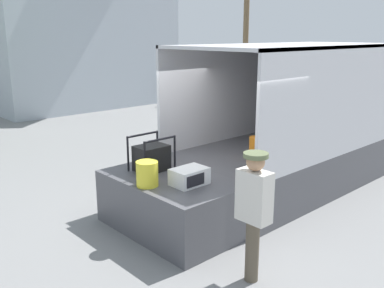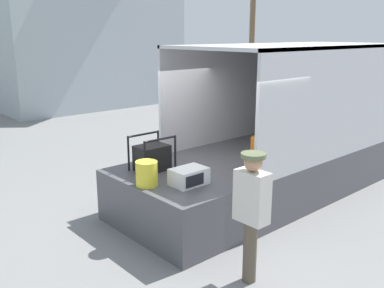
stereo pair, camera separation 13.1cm
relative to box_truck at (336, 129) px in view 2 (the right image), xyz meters
name	(u,v)px [view 2 (the right image)]	position (x,y,z in m)	size (l,w,h in m)	color
ground_plane	(202,217)	(-4.36, 0.00, -0.98)	(160.00, 160.00, 0.00)	gray
box_truck	(336,129)	(0.00, 0.00, 0.00)	(7.42, 2.42, 2.97)	white
tailgate_deck	(170,203)	(-5.07, 0.00, -0.53)	(1.42, 2.30, 0.90)	#4C4C51
microwave	(189,176)	(-5.05, -0.45, 0.06)	(0.55, 0.40, 0.26)	white
portable_generator	(153,157)	(-5.03, 0.51, 0.15)	(0.67, 0.51, 0.60)	black
orange_bucket	(147,173)	(-5.56, -0.06, 0.12)	(0.34, 0.34, 0.39)	yellow
worker_person	(252,204)	(-5.26, -1.90, 0.10)	(0.32, 0.44, 1.75)	brown
house_backdrop	(74,5)	(0.33, 13.62, 3.46)	(8.32, 6.38, 8.71)	#A8B2BC
utility_pole	(253,16)	(7.71, 9.36, 3.03)	(1.80, 0.28, 7.70)	brown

